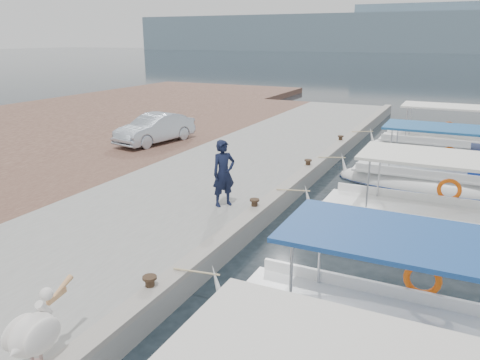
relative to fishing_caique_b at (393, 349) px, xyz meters
name	(u,v)px	position (x,y,z in m)	size (l,w,h in m)	color
ground	(243,248)	(-4.13, 2.74, -0.12)	(400.00, 400.00, 0.00)	black
concrete_quay	(228,176)	(-7.13, 7.74, 0.13)	(6.00, 40.00, 0.50)	gray
quay_curb	(298,177)	(-4.35, 7.74, 0.44)	(0.44, 40.00, 0.12)	gray
cobblestone_strip	(122,161)	(-12.13, 7.74, 0.13)	(4.00, 40.00, 0.50)	#53352C
fishing_caique_b	(393,349)	(0.00, 0.00, 0.00)	(7.08, 2.26, 2.83)	white
fishing_caique_c	(432,230)	(0.20, 5.85, 0.00)	(7.48, 2.42, 2.83)	white
fishing_caique_d	(439,183)	(0.11, 10.45, 0.07)	(7.08, 2.22, 2.83)	white
fishing_caique_e	(438,150)	(-0.27, 16.35, 0.00)	(6.53, 2.25, 2.83)	white
mooring_bollards	(254,203)	(-4.48, 4.24, 0.57)	(0.28, 20.28, 0.33)	black
pelican	(34,332)	(-4.73, -3.23, 0.94)	(0.61, 1.43, 1.10)	tan
fisherman	(224,173)	(-5.45, 4.21, 1.35)	(0.71, 0.47, 1.96)	black
parked_car	(155,129)	(-12.30, 10.43, 1.05)	(1.42, 4.08, 1.34)	#A9B5C2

